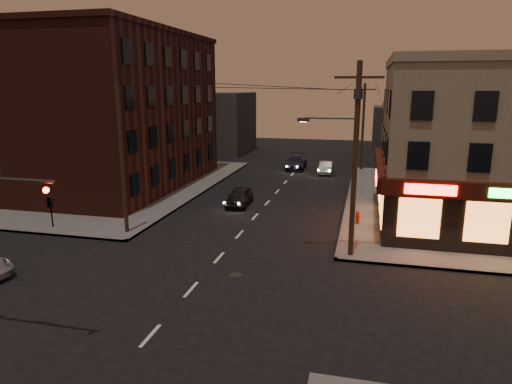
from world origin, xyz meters
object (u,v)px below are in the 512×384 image
(sedan_near, at_px, (240,196))
(sedan_far, at_px, (296,162))
(sedan_mid, at_px, (326,167))
(fire_hydrant, at_px, (358,217))

(sedan_near, height_order, sedan_far, sedan_far)
(sedan_near, relative_size, sedan_far, 0.79)
(sedan_near, relative_size, sedan_mid, 1.05)
(sedan_mid, relative_size, fire_hydrant, 4.54)
(fire_hydrant, bearing_deg, sedan_near, 160.10)
(sedan_far, bearing_deg, fire_hydrant, -71.77)
(sedan_near, xyz_separation_m, fire_hydrant, (8.92, -3.23, -0.07))
(sedan_mid, xyz_separation_m, sedan_far, (-3.45, 2.02, 0.10))
(sedan_near, bearing_deg, fire_hydrant, -22.25)
(fire_hydrant, bearing_deg, sedan_far, 109.85)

